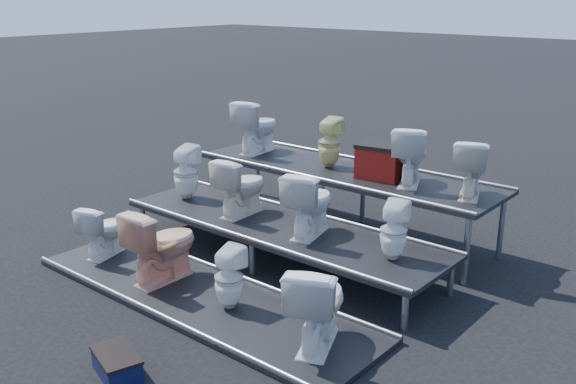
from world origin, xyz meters
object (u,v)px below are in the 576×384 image
Objects in this scene: toilet_6 at (310,203)px; toilet_11 at (471,168)px; toilet_0 at (104,230)px; toilet_2 at (229,278)px; toilet_9 at (330,143)px; toilet_3 at (317,303)px; toilet_10 at (410,155)px; step_stool at (117,365)px; toilet_8 at (257,126)px; toilet_1 at (162,244)px; toilet_4 at (186,172)px; red_crate at (381,163)px; toilet_5 at (241,186)px; toilet_7 at (394,230)px.

toilet_11 is (1.29, 1.30, 0.36)m from toilet_6.
toilet_2 is at bearing 165.31° from toilet_0.
toilet_2 is 1.38m from toilet_6.
toilet_2 is 0.97× the size of toilet_9.
toilet_10 is at bearing -100.58° from toilet_3.
step_stool is (0.05, -1.39, -0.30)m from toilet_2.
toilet_9 is 0.98× the size of toilet_11.
toilet_8 is 1.15× the size of toilet_9.
toilet_3 reaches higher than toilet_2.
toilet_6 is at bearing -128.49° from toilet_1.
toilet_3 reaches higher than step_stool.
toilet_11 is at bearing 172.89° from toilet_8.
step_stool is at bearing 119.23° from toilet_4.
red_crate is 4.11m from step_stool.
toilet_2 reaches higher than toilet_0.
toilet_1 is 1.69m from toilet_6.
toilet_9 is (0.33, 2.60, 0.72)m from toilet_1.
red_crate is (2.10, -0.00, -0.19)m from toilet_8.
toilet_1 is 1.55× the size of red_crate.
toilet_5 is 1.08× the size of toilet_11.
toilet_1 reaches higher than toilet_3.
toilet_5 is 1.35× the size of red_crate.
step_stool is (-1.06, -1.39, -0.38)m from toilet_3.
toilet_5 is (-1.07, 1.30, 0.44)m from toilet_2.
toilet_8 reaches higher than toilet_7.
toilet_3 is 1.21× the size of toilet_11.
toilet_4 is at bearing -45.66° from toilet_3.
toilet_7 is 1.29× the size of step_stool.
toilet_0 is 0.79× the size of toilet_3.
toilet_10 reaches higher than toilet_1.
toilet_6 is 1.09m from toilet_7.
toilet_1 is at bearing 89.09° from toilet_5.
toilet_4 is (-1.06, 1.30, 0.34)m from toilet_1.
toilet_5 is (-2.17, 1.30, 0.36)m from toilet_3.
toilet_11 reaches higher than red_crate.
red_crate is (1.18, 1.30, 0.23)m from toilet_5.
toilet_5 is at bearing -13.58° from toilet_6.
step_stool is (-0.46, -3.99, -1.13)m from toilet_10.
toilet_0 is 3.20m from toilet_3.
toilet_6 is 1.05× the size of toilet_10.
toilet_8 is (-3.09, 2.60, 0.77)m from toilet_3.
toilet_11 is (0.20, 1.30, 0.43)m from toilet_7.
toilet_3 is (2.12, 0.00, -0.01)m from toilet_1.
toilet_10 is (0.51, 1.30, 0.38)m from toilet_6.
toilet_4 is (-3.19, 1.30, 0.35)m from toilet_3.
toilet_8 reaches higher than toilet_5.
toilet_1 is at bearing 144.63° from step_stool.
toilet_0 is at bearing 80.53° from toilet_8.
toilet_8 is 2.11m from red_crate.
toilet_4 is at bearing -38.96° from toilet_2.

